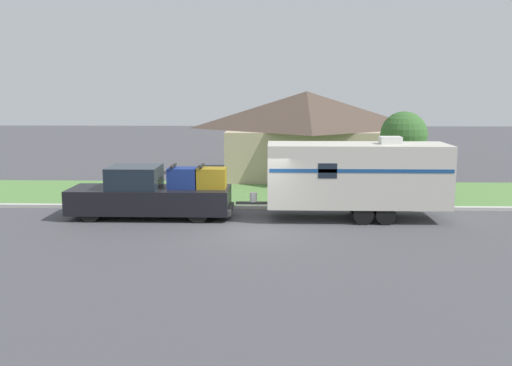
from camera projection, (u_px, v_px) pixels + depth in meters
name	position (u px, v px, depth m)	size (l,w,h in m)	color
ground_plane	(255.00, 230.00, 20.54)	(120.00, 120.00, 0.00)	#47474C
curb_strip	(258.00, 207.00, 24.22)	(80.00, 0.30, 0.14)	beige
lawn_strip	(260.00, 193.00, 27.83)	(80.00, 7.00, 0.03)	#568442
house_across_street	(306.00, 132.00, 33.45)	(9.78, 7.81, 4.92)	tan
pickup_truck	(152.00, 194.00, 22.47)	(6.40, 2.08, 2.11)	black
travel_trailer	(357.00, 175.00, 22.09)	(8.17, 2.28, 3.23)	black
mailbox	(296.00, 183.00, 24.56)	(0.48, 0.20, 1.36)	brown
tree_in_yard	(404.00, 135.00, 26.60)	(2.17, 2.17, 4.02)	brown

